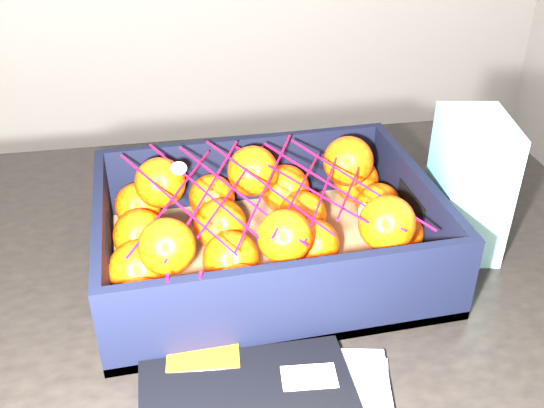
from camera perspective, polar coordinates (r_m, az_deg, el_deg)
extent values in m
cube|color=black|center=(0.81, -7.38, -7.94)|extent=(1.23, 0.85, 0.04)
cylinder|color=black|center=(1.44, 14.55, -7.36)|extent=(0.06, 0.06, 0.71)
cube|color=#EA5E0C|center=(0.67, -6.37, -13.22)|extent=(0.08, 0.06, 0.00)
cube|color=white|center=(0.64, 3.43, -15.58)|extent=(0.06, 0.04, 0.00)
cube|color=brown|center=(0.81, -0.46, -5.16)|extent=(0.41, 0.31, 0.01)
cube|color=black|center=(0.90, -2.46, 2.93)|extent=(0.41, 0.01, 0.11)
cube|color=black|center=(0.66, 2.24, -9.29)|extent=(0.41, 0.01, 0.11)
cube|color=black|center=(0.77, -15.18, -3.99)|extent=(0.01, 0.28, 0.11)
cube|color=black|center=(0.84, 13.00, -0.52)|extent=(0.01, 0.28, 0.11)
sphere|color=#FB4205|center=(0.69, -11.94, -9.51)|extent=(0.07, 0.07, 0.07)
sphere|color=#FB4205|center=(0.74, -12.22, -5.90)|extent=(0.07, 0.07, 0.07)
sphere|color=#FB4205|center=(0.80, -12.06, -2.84)|extent=(0.07, 0.07, 0.07)
sphere|color=#FB4205|center=(0.86, -12.23, -0.12)|extent=(0.06, 0.06, 0.06)
sphere|color=#FB4205|center=(0.69, -2.94, -8.37)|extent=(0.07, 0.07, 0.07)
sphere|color=#FB4205|center=(0.74, -3.79, -5.10)|extent=(0.07, 0.07, 0.07)
sphere|color=#FB4205|center=(0.81, -4.78, -1.92)|extent=(0.07, 0.07, 0.07)
sphere|color=#FB4205|center=(0.87, -5.55, 0.63)|extent=(0.06, 0.06, 0.06)
sphere|color=#FB4205|center=(0.71, 5.40, -7.37)|extent=(0.06, 0.06, 0.06)
sphere|color=#FB4205|center=(0.77, 3.84, -3.77)|extent=(0.06, 0.06, 0.06)
sphere|color=#FB4205|center=(0.82, 2.82, -1.03)|extent=(0.06, 0.06, 0.06)
sphere|color=#FB4205|center=(0.88, 1.22, 1.39)|extent=(0.07, 0.07, 0.07)
sphere|color=#FB4205|center=(0.75, 13.85, -6.01)|extent=(0.06, 0.06, 0.06)
sphere|color=#FB4205|center=(0.80, 11.52, -2.72)|extent=(0.06, 0.06, 0.06)
sphere|color=#FB4205|center=(0.86, 9.76, -0.14)|extent=(0.06, 0.06, 0.06)
sphere|color=#FB4205|center=(0.91, 7.74, 2.19)|extent=(0.07, 0.07, 0.07)
sphere|color=#FB4205|center=(0.69, -9.67, -3.89)|extent=(0.06, 0.06, 0.06)
sphere|color=#FB4205|center=(0.81, -10.26, 1.95)|extent=(0.07, 0.07, 0.07)
sphere|color=#FB4205|center=(0.69, 1.16, -2.99)|extent=(0.06, 0.06, 0.06)
sphere|color=#FB4205|center=(0.82, -1.77, 3.04)|extent=(0.07, 0.07, 0.07)
sphere|color=#FB4205|center=(0.73, 10.54, -1.79)|extent=(0.07, 0.07, 0.07)
sphere|color=#FB4205|center=(0.85, 7.03, 3.92)|extent=(0.07, 0.07, 0.07)
cylinder|color=red|center=(0.73, -9.04, 0.33)|extent=(0.12, 0.21, 0.02)
cylinder|color=red|center=(0.74, -6.28, 1.22)|extent=(0.11, 0.21, 0.03)
cylinder|color=red|center=(0.73, -3.21, 1.11)|extent=(0.12, 0.21, 0.03)
cylinder|color=red|center=(0.75, -0.64, 1.82)|extent=(0.12, 0.21, 0.03)
cylinder|color=red|center=(0.76, 2.11, 2.16)|extent=(0.12, 0.21, 0.00)
cylinder|color=red|center=(0.75, 5.21, 1.90)|extent=(0.12, 0.21, 0.02)
cylinder|color=red|center=(0.77, 7.87, 2.06)|extent=(0.12, 0.21, 0.02)
cylinder|color=red|center=(0.75, -9.10, 0.55)|extent=(0.12, 0.21, 0.01)
cylinder|color=red|center=(0.74, -6.19, 0.81)|extent=(0.12, 0.21, 0.03)
cylinder|color=red|center=(0.75, -3.45, 1.70)|extent=(0.12, 0.21, 0.01)
cylinder|color=red|center=(0.75, -0.57, 1.58)|extent=(0.12, 0.21, 0.03)
cylinder|color=red|center=(0.75, 2.44, 1.23)|extent=(0.12, 0.21, 0.02)
cylinder|color=red|center=(0.76, 5.02, 1.80)|extent=(0.12, 0.21, 0.01)
cylinder|color=red|center=(0.78, 7.53, 2.25)|extent=(0.11, 0.21, 0.03)
cylinder|color=red|center=(0.64, -9.39, -8.49)|extent=(0.00, 0.03, 0.09)
cylinder|color=red|center=(0.64, -6.71, -8.16)|extent=(0.01, 0.04, 0.08)
cube|color=white|center=(0.84, 17.60, 1.73)|extent=(0.10, 0.13, 0.18)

